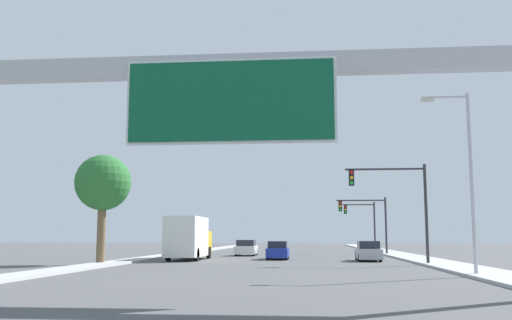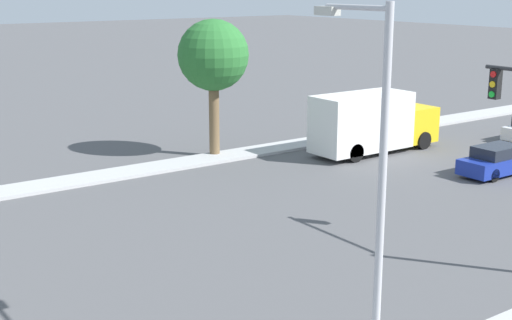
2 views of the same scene
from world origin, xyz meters
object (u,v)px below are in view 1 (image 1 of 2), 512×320
(car_mid_left, at_px, (368,252))
(truck_box_primary, at_px, (189,238))
(car_mid_right, at_px, (246,248))
(palm_tree_background, at_px, (103,184))
(street_lamp_right, at_px, (465,168))
(traffic_light_far_intersection, at_px, (364,218))
(traffic_light_mid_block, at_px, (369,215))
(sign_gantry, at_px, (231,101))
(car_near_center, at_px, (278,251))
(traffic_light_near_intersection, at_px, (400,196))

(car_mid_left, relative_size, truck_box_primary, 0.55)
(car_mid_left, bearing_deg, car_mid_right, 134.27)
(car_mid_right, relative_size, palm_tree_background, 0.57)
(car_mid_right, xyz_separation_m, street_lamp_right, (13.59, -27.08, 4.45))
(car_mid_left, distance_m, street_lamp_right, 17.19)
(car_mid_right, distance_m, traffic_light_far_intersection, 18.63)
(traffic_light_mid_block, bearing_deg, sign_gantry, -102.08)
(car_mid_right, xyz_separation_m, truck_box_primary, (-3.50, -10.18, 1.00))
(traffic_light_far_intersection, height_order, street_lamp_right, street_lamp_right)
(car_mid_left, bearing_deg, sign_gantry, -105.11)
(car_near_center, bearing_deg, sign_gantry, -90.00)
(traffic_light_mid_block, bearing_deg, car_mid_right, -164.34)
(sign_gantry, xyz_separation_m, car_mid_right, (-3.50, 36.70, -5.67))
(car_mid_left, height_order, truck_box_primary, truck_box_primary)
(street_lamp_right, bearing_deg, sign_gantry, -136.37)
(traffic_light_far_intersection, distance_m, palm_tree_background, 37.21)
(sign_gantry, xyz_separation_m, traffic_light_near_intersection, (8.59, 20.09, -1.85))
(truck_box_primary, xyz_separation_m, traffic_light_near_intersection, (15.59, -6.43, 2.82))
(sign_gantry, bearing_deg, car_mid_left, 74.89)
(truck_box_primary, bearing_deg, car_mid_right, 71.02)
(car_mid_right, height_order, traffic_light_far_intersection, traffic_light_far_intersection)
(truck_box_primary, bearing_deg, palm_tree_background, -120.41)
(palm_tree_background, bearing_deg, car_mid_left, 20.54)
(truck_box_primary, bearing_deg, street_lamp_right, -44.69)
(car_mid_left, bearing_deg, traffic_light_near_intersection, -74.82)
(sign_gantry, xyz_separation_m, traffic_light_mid_block, (8.58, 40.09, -2.42))
(sign_gantry, bearing_deg, car_near_center, 90.00)
(street_lamp_right, bearing_deg, car_mid_right, 116.65)
(car_mid_right, height_order, traffic_light_mid_block, traffic_light_mid_block)
(traffic_light_far_intersection, height_order, palm_tree_background, palm_tree_background)
(sign_gantry, relative_size, car_mid_left, 4.68)
(car_near_center, relative_size, car_mid_left, 1.04)
(car_mid_right, distance_m, palm_tree_background, 19.91)
(car_near_center, height_order, truck_box_primary, truck_box_primary)
(car_near_center, bearing_deg, palm_tree_background, -140.65)
(car_mid_left, relative_size, palm_tree_background, 0.59)
(truck_box_primary, height_order, traffic_light_mid_block, traffic_light_mid_block)
(traffic_light_near_intersection, height_order, palm_tree_background, palm_tree_background)
(car_near_center, distance_m, traffic_light_far_intersection, 23.74)
(sign_gantry, bearing_deg, truck_box_primary, 104.79)
(traffic_light_near_intersection, xyz_separation_m, palm_tree_background, (-19.98, -1.05, 0.89))
(palm_tree_background, xyz_separation_m, street_lamp_right, (21.48, -9.42, -0.26))
(car_mid_left, xyz_separation_m, traffic_light_near_intersection, (1.59, -5.84, 3.82))
(car_mid_left, xyz_separation_m, palm_tree_background, (-18.39, -6.89, 4.70))
(car_mid_left, bearing_deg, street_lamp_right, -79.28)
(sign_gantry, height_order, car_mid_right, sign_gantry)
(traffic_light_mid_block, xyz_separation_m, palm_tree_background, (-19.97, -21.05, 1.46))
(car_mid_right, height_order, truck_box_primary, truck_box_primary)
(traffic_light_near_intersection, bearing_deg, truck_box_primary, 157.57)
(truck_box_primary, relative_size, street_lamp_right, 0.90)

